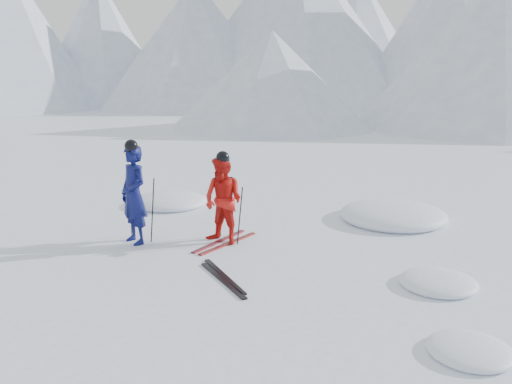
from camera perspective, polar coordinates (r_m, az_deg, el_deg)
The scene contains 12 objects.
ground at distance 9.53m, azimuth 5.08°, elevation -8.21°, with size 160.00×160.00×0.00m, color white.
skier_blue at distance 10.95m, azimuth -12.75°, elevation -0.28°, with size 0.72×0.47×1.97m, color #0C114C.
skier_red at distance 10.69m, azimuth -3.47°, elevation -0.90°, with size 0.85×0.66×1.76m, color red.
pole_blue_left at distance 11.34m, azimuth -13.05°, elevation -1.55°, with size 0.02×0.02×1.32m, color black.
pole_blue_right at distance 10.99m, azimuth -10.84°, elevation -1.90°, with size 0.02×0.02×1.32m, color black.
pole_red_left at distance 11.14m, azimuth -3.75°, elevation -1.89°, with size 0.02×0.02×1.17m, color black.
pole_red_right at distance 10.68m, azimuth -1.71°, elevation -2.51°, with size 0.02×0.02×1.17m, color black.
ski_worn_left at distance 11.00m, azimuth -3.88°, elevation -5.18°, with size 0.09×1.70×0.03m, color black.
ski_worn_right at distance 10.85m, azimuth -2.93°, elevation -5.42°, with size 0.09×1.70×0.03m, color black.
ski_loose_a at distance 9.23m, azimuth -3.39°, elevation -8.80°, with size 0.09×1.70×0.03m, color black.
ski_loose_b at distance 9.07m, azimuth -3.54°, elevation -9.22°, with size 0.09×1.70×0.03m, color black.
snow_lumps at distance 12.45m, azimuth 7.56°, elevation -3.17°, with size 9.86×6.80×0.54m.
Camera 1 is at (4.81, -7.48, 3.43)m, focal length 38.00 mm.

